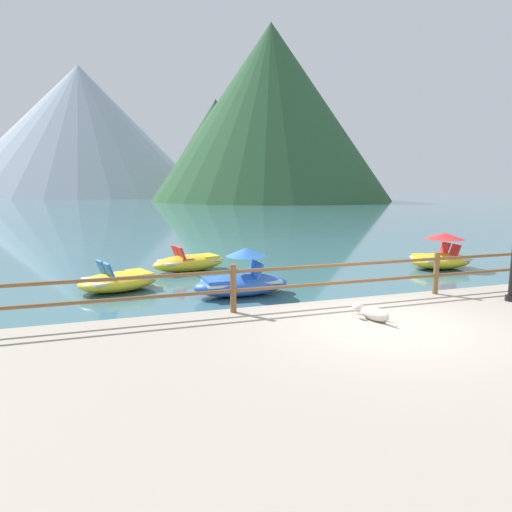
{
  "coord_description": "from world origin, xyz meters",
  "views": [
    {
      "loc": [
        -4.58,
        -6.59,
        2.88
      ],
      "look_at": [
        -0.79,
        5.0,
        0.9
      ],
      "focal_mm": 31.31,
      "sensor_mm": 36.0,
      "label": 1
    }
  ],
  "objects_px": {
    "pedal_boat_1": "(441,256)",
    "pedal_boat_3": "(119,281)",
    "pedal_boat_2": "(242,280)",
    "dog_resting": "(371,313)",
    "pedal_boat_0": "(189,262)"
  },
  "relations": [
    {
      "from": "pedal_boat_1",
      "to": "pedal_boat_3",
      "type": "distance_m",
      "value": 10.59
    },
    {
      "from": "pedal_boat_2",
      "to": "pedal_boat_3",
      "type": "relative_size",
      "value": 1.02
    },
    {
      "from": "dog_resting",
      "to": "pedal_boat_1",
      "type": "bearing_deg",
      "value": 41.38
    },
    {
      "from": "dog_resting",
      "to": "pedal_boat_2",
      "type": "height_order",
      "value": "pedal_boat_2"
    },
    {
      "from": "pedal_boat_0",
      "to": "dog_resting",
      "type": "bearing_deg",
      "value": -75.01
    },
    {
      "from": "pedal_boat_3",
      "to": "pedal_boat_0",
      "type": "bearing_deg",
      "value": 43.05
    },
    {
      "from": "pedal_boat_0",
      "to": "pedal_boat_3",
      "type": "height_order",
      "value": "pedal_boat_0"
    },
    {
      "from": "pedal_boat_0",
      "to": "pedal_boat_1",
      "type": "xyz_separation_m",
      "value": [
        8.29,
        -2.21,
        0.13
      ]
    },
    {
      "from": "dog_resting",
      "to": "pedal_boat_3",
      "type": "distance_m",
      "value": 7.07
    },
    {
      "from": "pedal_boat_0",
      "to": "pedal_boat_3",
      "type": "xyz_separation_m",
      "value": [
        -2.29,
        -2.14,
        -0.02
      ]
    },
    {
      "from": "dog_resting",
      "to": "pedal_boat_0",
      "type": "relative_size",
      "value": 0.4
    },
    {
      "from": "pedal_boat_3",
      "to": "dog_resting",
      "type": "bearing_deg",
      "value": -51.91
    },
    {
      "from": "dog_resting",
      "to": "pedal_boat_1",
      "type": "relative_size",
      "value": 0.47
    },
    {
      "from": "pedal_boat_1",
      "to": "pedal_boat_3",
      "type": "height_order",
      "value": "pedal_boat_1"
    },
    {
      "from": "pedal_boat_0",
      "to": "pedal_boat_1",
      "type": "distance_m",
      "value": 8.58
    }
  ]
}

